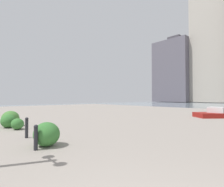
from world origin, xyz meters
The scene contains 9 objects.
building_annex centered at (20.32, -67.52, 19.99)m, with size 15.25×10.17×39.97m.
building_highrise centered at (34.96, -66.33, 12.12)m, with size 14.11×13.63×26.30m.
bollard_near centered at (4.96, -0.79, 0.40)m, with size 0.13×0.13×0.77m.
bollard_mid centered at (6.88, -1.09, 0.42)m, with size 0.13×0.13×0.81m.
shrub_low centered at (10.50, -1.31, 0.43)m, with size 1.01×0.91×0.85m.
shrub_round centered at (9.14, -1.32, 0.28)m, with size 0.65×0.59×0.55m.
shrub_wide centered at (5.19, -1.21, 0.39)m, with size 0.92×0.83×0.78m.
shrub_tall centered at (10.08, -1.12, 0.35)m, with size 0.83×0.74×0.70m.
boat centered at (4.32, -14.72, 0.21)m, with size 3.30×3.52×0.95m.
Camera 1 is at (-0.57, 1.11, 1.59)m, focal length 28.37 mm.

